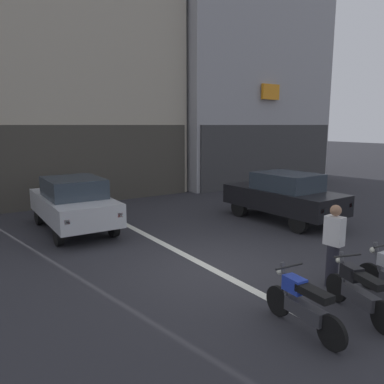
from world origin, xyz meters
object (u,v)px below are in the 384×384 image
at_px(car_black_parked_kerbside, 284,195).
at_px(person_by_motorcycles, 333,245).
at_px(car_silver_crossing_near, 73,202).
at_px(motorcycle_blue_row_leftmost, 303,303).
at_px(motorcycle_black_row_left_mid, 358,290).

height_order(car_black_parked_kerbside, person_by_motorcycles, person_by_motorcycles).
bearing_deg(car_silver_crossing_near, motorcycle_blue_row_leftmost, -81.10).
xyz_separation_m(motorcycle_black_row_left_mid, person_by_motorcycles, (0.67, 1.00, 0.40)).
relative_size(car_black_parked_kerbside, person_by_motorcycles, 2.49).
relative_size(car_black_parked_kerbside, motorcycle_black_row_left_mid, 2.58).
bearing_deg(motorcycle_black_row_left_mid, car_silver_crossing_near, 106.64).
relative_size(car_black_parked_kerbside, motorcycle_blue_row_leftmost, 2.49).
distance_m(car_silver_crossing_near, motorcycle_blue_row_leftmost, 7.88).
height_order(car_black_parked_kerbside, motorcycle_blue_row_leftmost, car_black_parked_kerbside).
height_order(motorcycle_black_row_left_mid, person_by_motorcycles, person_by_motorcycles).
xyz_separation_m(car_black_parked_kerbside, motorcycle_blue_row_leftmost, (-5.00, -5.03, -0.43)).
bearing_deg(car_black_parked_kerbside, motorcycle_blue_row_leftmost, -134.82).
bearing_deg(motorcycle_blue_row_leftmost, motorcycle_black_row_left_mid, -9.73).
height_order(car_silver_crossing_near, person_by_motorcycles, person_by_motorcycles).
bearing_deg(car_silver_crossing_near, car_black_parked_kerbside, -23.81).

